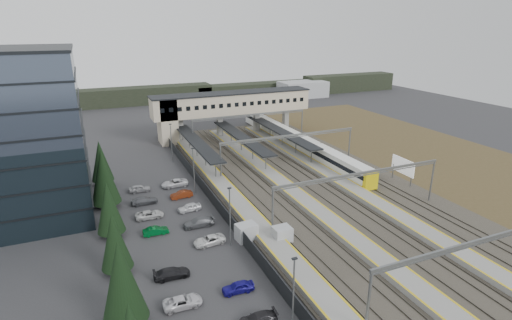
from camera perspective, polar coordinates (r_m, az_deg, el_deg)
name	(u,v)px	position (r m, az deg, el deg)	size (l,w,h in m)	color
ground	(262,209)	(62.39, 0.85, -7.04)	(220.00, 220.00, 0.00)	#2B2B2D
conifer_row	(111,217)	(52.45, -20.04, -7.70)	(4.42, 49.82, 9.50)	black
car_park	(187,241)	(53.44, -9.78, -11.37)	(10.43, 44.66, 1.29)	#B7B9BC
lampposts	(209,188)	(59.18, -6.74, -4.06)	(0.50, 53.25, 8.07)	slate
fence	(212,198)	(64.20, -6.31, -5.39)	(0.08, 90.00, 2.00)	#26282B
relay_cabin_near	(246,232)	(53.74, -1.38, -10.25)	(2.92, 2.30, 2.25)	#A6A9AC
relay_cabin_far	(282,235)	(53.30, 3.73, -10.60)	(2.40, 2.02, 2.17)	#A6A9AC
rail_corridor	(299,187)	(70.19, 6.19, -3.83)	(34.00, 90.00, 0.92)	#312B26
canopies	(241,137)	(86.93, -2.13, 3.31)	(23.10, 30.00, 3.28)	black
footbridge	(222,106)	(100.00, -4.89, 7.69)	(40.40, 6.40, 11.20)	beige
gantries	(320,157)	(67.89, 9.14, 0.38)	(28.40, 62.28, 7.17)	slate
train	(295,140)	(92.08, 5.65, 2.81)	(2.63, 55.00, 3.32)	white
billboard	(403,167)	(75.77, 20.24, -0.92)	(0.27, 5.58, 4.66)	slate
scrub_east	(450,162)	(92.23, 25.95, -0.25)	(34.00, 120.00, 0.06)	#43391E
treeline_far	(221,92)	(152.85, -5.08, 9.69)	(170.00, 19.00, 7.00)	black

